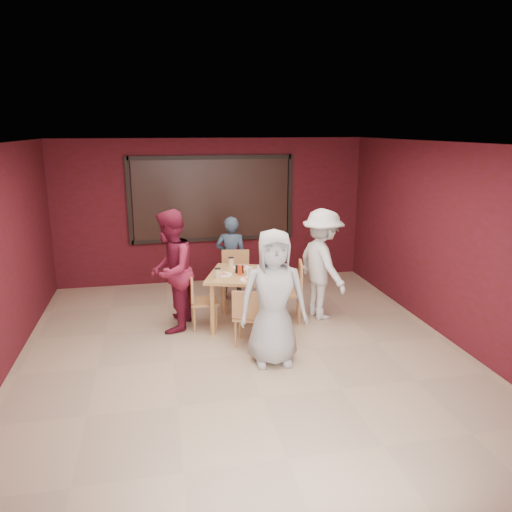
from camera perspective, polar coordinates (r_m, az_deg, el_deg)
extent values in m
plane|color=tan|center=(6.90, -1.32, -11.22)|extent=(7.00, 7.00, 0.00)
cube|color=black|center=(9.72, -5.04, 6.51)|extent=(3.00, 0.02, 1.50)
cube|color=tan|center=(7.58, -1.25, -2.19)|extent=(1.35, 1.35, 0.04)
cylinder|color=tan|center=(8.18, -3.73, -4.04)|extent=(0.08, 0.08, 0.79)
cylinder|color=tan|center=(8.06, 2.23, -4.30)|extent=(0.08, 0.08, 0.79)
cylinder|color=tan|center=(7.39, -5.02, -6.11)|extent=(0.08, 0.08, 0.79)
cylinder|color=tan|center=(7.26, 1.59, -6.44)|extent=(0.08, 0.08, 0.79)
cylinder|color=white|center=(7.26, -0.77, -2.72)|extent=(0.27, 0.27, 0.01)
cone|color=#EF9954|center=(7.25, -0.77, -2.60)|extent=(0.25, 0.25, 0.02)
cylinder|color=#F0E4BF|center=(7.17, 0.53, -2.40)|extent=(0.09, 0.09, 0.14)
cylinder|color=black|center=(7.15, 0.54, -1.82)|extent=(0.09, 0.09, 0.01)
cylinder|color=white|center=(7.89, -1.69, -1.30)|extent=(0.27, 0.27, 0.01)
cone|color=#EF9954|center=(7.89, -1.69, -1.20)|extent=(0.25, 0.25, 0.02)
cylinder|color=#F0E4BF|center=(7.95, -2.86, -0.72)|extent=(0.09, 0.09, 0.14)
cylinder|color=black|center=(7.93, -2.87, -0.19)|extent=(0.09, 0.09, 0.01)
cylinder|color=white|center=(7.52, -3.77, -2.12)|extent=(0.27, 0.27, 0.01)
cone|color=#EF9954|center=(7.52, -3.77, -2.01)|extent=(0.25, 0.25, 0.02)
cylinder|color=#F0E4BF|center=(7.35, -4.41, -2.01)|extent=(0.09, 0.09, 0.14)
cylinder|color=black|center=(7.33, -4.42, -1.44)|extent=(0.09, 0.09, 0.01)
cylinder|color=white|center=(7.64, 1.23, -1.84)|extent=(0.27, 0.27, 0.01)
cone|color=#EF9954|center=(7.63, 1.23, -1.73)|extent=(0.25, 0.25, 0.02)
cylinder|color=#F0E4BF|center=(7.78, 1.73, -1.04)|extent=(0.09, 0.09, 0.14)
cylinder|color=black|center=(7.76, 1.74, -0.50)|extent=(0.09, 0.09, 0.01)
cylinder|color=silver|center=(7.54, -0.54, -1.69)|extent=(0.06, 0.06, 0.10)
cylinder|color=silver|center=(7.48, -0.96, -1.89)|extent=(0.05, 0.05, 0.08)
cylinder|color=red|center=(7.49, -1.85, -1.65)|extent=(0.07, 0.07, 0.15)
cube|color=black|center=(7.60, -1.90, -1.52)|extent=(0.14, 0.09, 0.12)
cube|color=#CC844F|center=(7.07, -0.78, -6.89)|extent=(0.52, 0.52, 0.04)
cylinder|color=#CC844F|center=(7.27, 0.74, -8.10)|extent=(0.03, 0.03, 0.40)
cylinder|color=#CC844F|center=(7.33, -1.83, -7.94)|extent=(0.03, 0.03, 0.40)
cylinder|color=#CC844F|center=(6.97, 0.33, -9.13)|extent=(0.03, 0.03, 0.40)
cylinder|color=#CC844F|center=(7.03, -2.35, -8.94)|extent=(0.03, 0.03, 0.40)
cube|color=#CC844F|center=(6.81, -1.07, -5.63)|extent=(0.39, 0.18, 0.39)
cube|color=#CC844F|center=(8.43, -2.33, -2.87)|extent=(0.53, 0.53, 0.04)
cylinder|color=#CC844F|center=(8.33, -3.61, -4.92)|extent=(0.04, 0.04, 0.46)
cylinder|color=#CC844F|center=(8.33, -1.00, -4.89)|extent=(0.04, 0.04, 0.46)
cylinder|color=#CC844F|center=(8.68, -3.57, -4.09)|extent=(0.04, 0.04, 0.46)
cylinder|color=#CC844F|center=(8.68, -1.07, -4.06)|extent=(0.04, 0.04, 0.46)
cube|color=#CC844F|center=(8.55, -2.36, -0.74)|extent=(0.47, 0.11, 0.45)
cube|color=#CC844F|center=(7.68, -5.99, -5.19)|extent=(0.41, 0.41, 0.04)
cylinder|color=#CC844F|center=(7.62, -4.58, -7.07)|extent=(0.03, 0.03, 0.40)
cylinder|color=#CC844F|center=(7.92, -4.89, -6.21)|extent=(0.03, 0.03, 0.40)
cylinder|color=#CC844F|center=(7.59, -7.06, -7.23)|extent=(0.03, 0.03, 0.40)
cylinder|color=#CC844F|center=(7.89, -7.27, -6.36)|extent=(0.03, 0.03, 0.40)
cube|color=#CC844F|center=(7.59, -7.42, -3.63)|extent=(0.04, 0.41, 0.39)
cube|color=#CC844F|center=(7.89, 3.57, -4.14)|extent=(0.55, 0.55, 0.04)
cylinder|color=#CC844F|center=(8.14, 2.16, -5.37)|extent=(0.04, 0.04, 0.45)
cylinder|color=#CC844F|center=(7.79, 2.21, -6.31)|extent=(0.04, 0.04, 0.45)
cylinder|color=#CC844F|center=(8.16, 4.80, -5.37)|extent=(0.04, 0.04, 0.45)
cylinder|color=#CC844F|center=(7.81, 4.98, -6.31)|extent=(0.04, 0.04, 0.45)
cube|color=#CC844F|center=(7.82, 5.13, -2.30)|extent=(0.14, 0.46, 0.44)
imported|color=#A9A9A9|center=(6.37, 2.01, -4.79)|extent=(0.91, 0.63, 1.78)
imported|color=#2F4053|center=(8.78, -2.84, -0.29)|extent=(0.63, 0.49, 1.51)
imported|color=maroon|center=(7.54, -9.76, -1.70)|extent=(0.91, 1.05, 1.84)
imported|color=silver|center=(7.98, 7.57, -0.95)|extent=(0.90, 1.26, 1.77)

